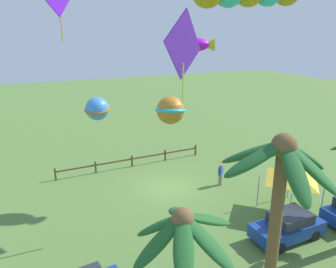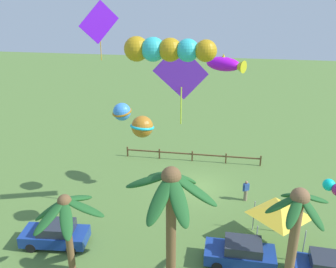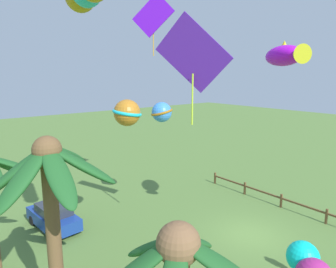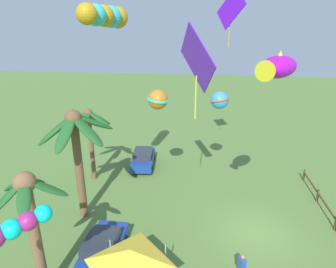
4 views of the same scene
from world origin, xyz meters
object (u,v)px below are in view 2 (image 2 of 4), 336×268
object	(u,v)px
kite_ball_1	(122,112)
kite_fish_6	(225,64)
parked_car_1	(56,234)
palm_tree_1	(171,200)
kite_ball_4	(142,127)
kite_diamond_3	(181,74)
palm_tree_0	(296,222)
parked_car_0	(240,253)
festival_tent	(280,210)
spectator_0	(246,190)
kite_tube_5	(166,50)
kite_diamond_0	(99,23)
palm_tree_2	(67,219)

from	to	relation	value
kite_ball_1	kite_fish_6	distance (m)	7.68
parked_car_1	kite_fish_6	bearing A→B (deg)	-139.85
palm_tree_1	kite_ball_4	size ratio (longest dim) A/B	3.71
palm_tree_1	kite_fish_6	size ratio (longest dim) A/B	2.34
parked_car_1	kite_diamond_3	bearing A→B (deg)	-146.92
palm_tree_0	parked_car_0	world-z (taller)	palm_tree_0
parked_car_1	kite_ball_1	distance (m)	8.86
festival_tent	kite_diamond_3	bearing A→B (deg)	-20.42
parked_car_1	kite_ball_4	world-z (taller)	kite_ball_4
palm_tree_0	palm_tree_1	bearing A→B (deg)	4.99
spectator_0	kite_diamond_3	size ratio (longest dim) A/B	0.32
parked_car_1	kite_tube_5	world-z (taller)	kite_tube_5
parked_car_0	kite_diamond_0	bearing A→B (deg)	-33.20
kite_ball_4	kite_ball_1	bearing A→B (deg)	-58.87
parked_car_0	parked_car_1	size ratio (longest dim) A/B	0.97
palm_tree_1	parked_car_0	xyz separation A→B (m)	(-3.56, -2.46, -4.58)
kite_diamond_0	kite_tube_5	bearing A→B (deg)	129.40
parked_car_0	kite_fish_6	distance (m)	12.04
kite_diamond_0	kite_tube_5	distance (m)	8.65
festival_tent	kite_fish_6	bearing A→B (deg)	-57.31
palm_tree_0	palm_tree_1	distance (m)	5.90
palm_tree_2	kite_tube_5	xyz separation A→B (m)	(-4.15, -3.20, 7.41)
kite_tube_5	kite_diamond_3	bearing A→B (deg)	-91.53
kite_diamond_3	festival_tent	bearing A→B (deg)	159.58
palm_tree_1	palm_tree_2	xyz separation A→B (m)	(4.74, 1.12, -0.85)
palm_tree_0	kite_diamond_3	bearing A→B (deg)	-45.24
kite_ball_1	kite_fish_6	size ratio (longest dim) A/B	0.62
parked_car_0	parked_car_1	world-z (taller)	same
kite_ball_1	kite_tube_5	world-z (taller)	kite_tube_5
palm_tree_1	festival_tent	distance (m)	7.84
spectator_0	kite_fish_6	distance (m)	9.25
kite_tube_5	kite_diamond_0	bearing A→B (deg)	-50.60
parked_car_1	festival_tent	bearing A→B (deg)	-170.47
kite_diamond_3	kite_fish_6	size ratio (longest dim) A/B	1.67
palm_tree_0	kite_ball_1	xyz separation A→B (m)	(10.51, -7.83, 2.30)
spectator_0	kite_ball_1	world-z (taller)	kite_ball_1
kite_tube_5	kite_fish_6	bearing A→B (deg)	-107.83
parked_car_1	kite_ball_1	xyz separation A→B (m)	(-2.67, -6.02, 5.94)
spectator_0	kite_diamond_3	xyz separation A→B (m)	(4.52, 2.51, 8.97)
parked_car_0	festival_tent	world-z (taller)	festival_tent
palm_tree_1	kite_ball_4	distance (m)	5.37
spectator_0	kite_diamond_0	distance (m)	15.44
spectator_0	kite_tube_5	distance (m)	14.02
festival_tent	kite_diamond_0	size ratio (longest dim) A/B	0.76
festival_tent	kite_tube_5	distance (m)	11.59
spectator_0	palm_tree_2	bearing A→B (deg)	49.90
spectator_0	kite_ball_4	distance (m)	10.27
palm_tree_0	kite_diamond_3	distance (m)	10.40
palm_tree_0	kite_ball_4	size ratio (longest dim) A/B	3.26
kite_diamond_0	kite_ball_4	xyz separation A→B (m)	(-3.70, 4.30, -5.27)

